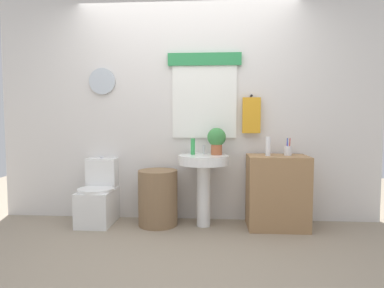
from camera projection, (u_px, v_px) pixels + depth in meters
ground_plane at (176, 258)px, 2.73m from camera, size 8.00×8.00×0.00m
back_wall at (187, 108)px, 3.78m from camera, size 4.40×0.18×2.60m
toilet at (99, 198)px, 3.66m from camera, size 0.38×0.51×0.74m
laundry_hamper at (158, 198)px, 3.58m from camera, size 0.43×0.43×0.61m
pedestal_sink at (204, 172)px, 3.52m from camera, size 0.55×0.55×0.78m
faucet at (204, 150)px, 3.63m from camera, size 0.03×0.03×0.10m
wooden_cabinet at (277, 192)px, 3.49m from camera, size 0.63×0.44×0.78m
soap_bottle at (193, 146)px, 3.56m from camera, size 0.05×0.05×0.18m
potted_plant at (217, 139)px, 3.55m from camera, size 0.20×0.20×0.29m
lotion_bottle at (268, 146)px, 3.42m from camera, size 0.05×0.05×0.20m
toothbrush_cup at (288, 150)px, 3.47m from camera, size 0.08×0.08×0.19m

